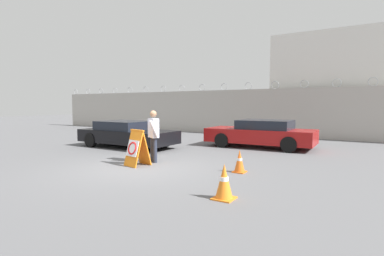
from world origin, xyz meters
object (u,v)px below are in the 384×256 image
at_px(traffic_cone_near, 224,182).
at_px(parked_car_front_coupe, 127,134).
at_px(security_guard, 153,134).
at_px(parked_car_rear_sedan, 261,133).
at_px(barricade_sign, 136,148).
at_px(traffic_cone_mid, 240,161).

distance_m(traffic_cone_near, parked_car_front_coupe, 8.33).
bearing_deg(traffic_cone_near, security_guard, 148.01).
bearing_deg(traffic_cone_near, parked_car_rear_sedan, 103.45).
distance_m(barricade_sign, parked_car_rear_sedan, 6.32).
bearing_deg(traffic_cone_mid, parked_car_rear_sedan, 102.42).
bearing_deg(parked_car_rear_sedan, traffic_cone_near, 101.69).
height_order(traffic_cone_near, parked_car_front_coupe, parked_car_front_coupe).
height_order(traffic_cone_near, traffic_cone_mid, traffic_cone_near).
xyz_separation_m(traffic_cone_near, parked_car_front_coupe, (-7.01, 4.49, 0.24)).
relative_size(barricade_sign, traffic_cone_mid, 1.78).
distance_m(barricade_sign, security_guard, 0.83).
relative_size(security_guard, parked_car_front_coupe, 0.37).
xyz_separation_m(security_guard, parked_car_front_coupe, (-3.31, 2.18, -0.36)).
bearing_deg(parked_car_front_coupe, parked_car_rear_sedan, 31.55).
relative_size(barricade_sign, security_guard, 0.66).
bearing_deg(parked_car_rear_sedan, security_guard, 68.55).
distance_m(traffic_cone_mid, parked_car_rear_sedan, 5.31).
distance_m(barricade_sign, parked_car_front_coupe, 4.33).
height_order(barricade_sign, traffic_cone_near, barricade_sign).
distance_m(security_guard, parked_car_rear_sedan, 5.61).
bearing_deg(traffic_cone_mid, security_guard, -178.08).
relative_size(traffic_cone_near, traffic_cone_mid, 1.13).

